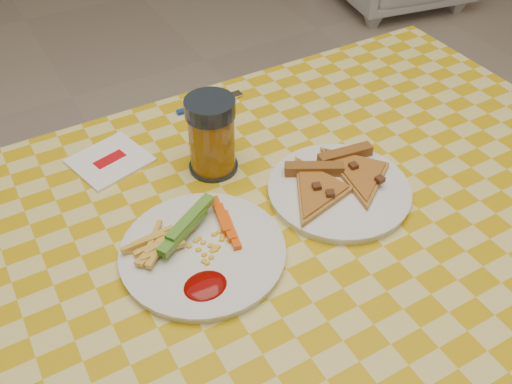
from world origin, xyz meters
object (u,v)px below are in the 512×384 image
table (288,258)px  plate_right (339,191)px  plate_left (203,253)px  drink_glass (212,136)px

table → plate_right: 0.14m
plate_left → plate_right: same height
plate_right → drink_glass: bearing=132.1°
drink_glass → plate_left: bearing=-121.0°
table → plate_left: 0.17m
plate_left → drink_glass: size_ratio=1.74×
plate_left → table: bearing=-5.5°
plate_left → drink_glass: (0.11, 0.18, 0.06)m
table → plate_right: bearing=12.7°
plate_left → plate_right: (0.26, 0.01, 0.00)m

